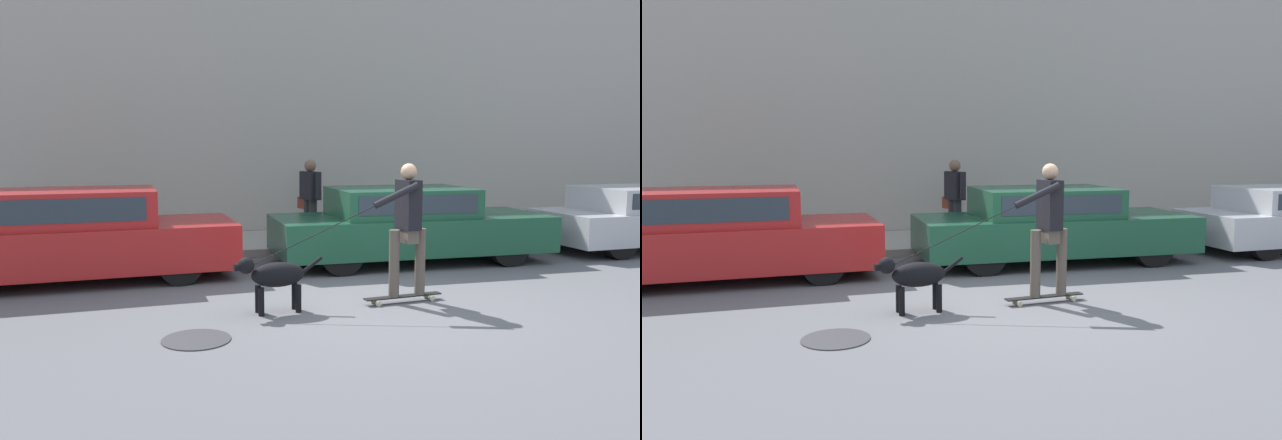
% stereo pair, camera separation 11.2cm
% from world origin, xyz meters
% --- Properties ---
extents(ground_plane, '(36.00, 36.00, 0.00)m').
position_xyz_m(ground_plane, '(0.00, 0.00, 0.00)').
color(ground_plane, slate).
extents(back_wall, '(32.00, 0.30, 5.95)m').
position_xyz_m(back_wall, '(0.00, 6.02, 2.98)').
color(back_wall, '#ADA89E').
rests_on(back_wall, ground_plane).
extents(sidewalk_curb, '(30.00, 2.32, 0.14)m').
position_xyz_m(sidewalk_curb, '(0.00, 4.69, 0.07)').
color(sidewalk_curb, '#A39E93').
rests_on(sidewalk_curb, ground_plane).
extents(parked_car_0, '(4.59, 1.91, 1.32)m').
position_xyz_m(parked_car_0, '(-3.84, 2.44, 0.65)').
color(parked_car_0, black).
rests_on(parked_car_0, ground_plane).
extents(parked_car_1, '(4.59, 1.83, 1.25)m').
position_xyz_m(parked_car_1, '(1.39, 2.44, 0.61)').
color(parked_car_1, black).
rests_on(parked_car_1, ground_plane).
extents(dog, '(1.07, 0.33, 0.68)m').
position_xyz_m(dog, '(-1.39, -0.03, 0.44)').
color(dog, black).
rests_on(dog, ground_plane).
extents(skateboarder, '(2.50, 0.53, 1.73)m').
position_xyz_m(skateboarder, '(0.29, 0.01, 0.99)').
color(skateboarder, beige).
rests_on(skateboarder, ground_plane).
extents(pedestrian_with_bag, '(0.34, 0.74, 1.51)m').
position_xyz_m(pedestrian_with_bag, '(0.30, 4.64, 0.97)').
color(pedestrian_with_bag, '#28282D').
rests_on(pedestrian_with_bag, sidewalk_curb).
extents(manhole_cover, '(0.70, 0.70, 0.01)m').
position_xyz_m(manhole_cover, '(-2.37, -0.82, 0.01)').
color(manhole_cover, '#38383D').
rests_on(manhole_cover, ground_plane).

